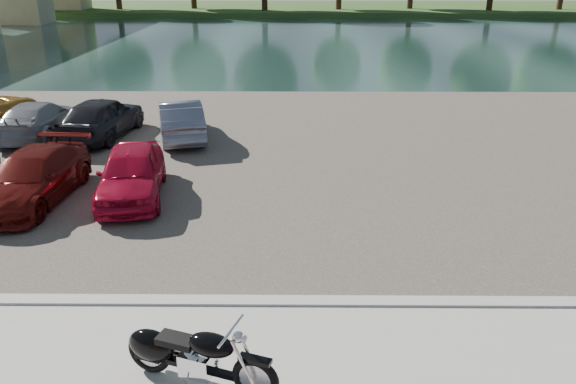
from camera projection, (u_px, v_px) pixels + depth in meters
The scene contains 10 objects.
kerb at pixel (268, 303), 9.85m from camera, with size 60.00×0.30×0.14m, color #AEAAA3.
parking_lot at pixel (279, 150), 18.21m from camera, with size 60.00×18.00×0.04m, color #3E3A32.
river at pixel (288, 40), 45.11m from camera, with size 120.00×40.00×0.00m, color #192D2B.
far_bank at pixel (290, 8), 74.67m from camera, with size 120.00×24.00×0.60m, color #244017.
motorcycle at pixel (186, 354), 7.79m from camera, with size 2.25×1.06×1.05m.
car_3 at pixel (33, 177), 14.03m from camera, with size 1.73×4.24×1.23m, color #560F0C.
car_4 at pixel (131, 173), 14.22m from camera, with size 1.54×3.83×1.30m, color #AB0B2A.
car_7 at pixel (39, 119), 19.34m from camera, with size 1.72×4.24×1.23m, color gray.
car_8 at pixel (102, 117), 19.22m from camera, with size 1.68×4.17×1.42m, color black.
car_9 at pixel (180, 119), 19.16m from camera, with size 1.40×4.01×1.32m, color slate.
Camera 1 is at (0.43, -6.40, 5.57)m, focal length 35.00 mm.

